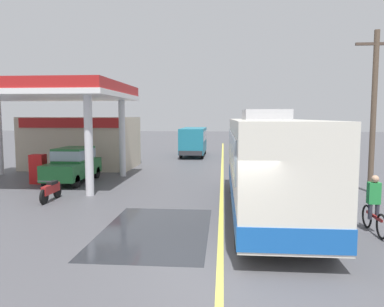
{
  "coord_description": "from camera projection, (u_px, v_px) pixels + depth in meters",
  "views": [
    {
      "loc": [
        0.05,
        -8.64,
        3.43
      ],
      "look_at": [
        -1.5,
        10.0,
        1.6
      ],
      "focal_mm": 35.31,
      "sensor_mm": 36.0,
      "label": 1
    }
  ],
  "objects": [
    {
      "name": "motorcycle_parked_forecourt",
      "position": [
        51.0,
        190.0,
        15.39
      ],
      "size": [
        0.55,
        1.8,
        0.92
      ],
      "color": "black",
      "rests_on": "ground"
    },
    {
      "name": "cyclist_on_shoulder",
      "position": [
        374.0,
        207.0,
        11.12
      ],
      "size": [
        0.34,
        1.82,
        1.72
      ],
      "color": "black",
      "rests_on": "ground"
    },
    {
      "name": "lane_divider_stripe",
      "position": [
        222.0,
        171.0,
        23.78
      ],
      "size": [
        0.16,
        50.0,
        0.01
      ],
      "primitive_type": "cube",
      "color": "#D8CC4C",
      "rests_on": "ground"
    },
    {
      "name": "utility_pole_roadside",
      "position": [
        374.0,
        109.0,
        16.83
      ],
      "size": [
        1.8,
        0.24,
        7.22
      ],
      "color": "brown",
      "rests_on": "ground"
    },
    {
      "name": "ground",
      "position": [
        222.0,
        162.0,
        28.74
      ],
      "size": [
        120.0,
        120.0,
        0.0
      ],
      "primitive_type": "plane",
      "color": "#4C4C51"
    },
    {
      "name": "pedestrian_near_pump",
      "position": [
        68.0,
        162.0,
        20.68
      ],
      "size": [
        0.55,
        0.22,
        1.66
      ],
      "color": "#33333F",
      "rests_on": "ground"
    },
    {
      "name": "wet_puddle_patch",
      "position": [
        156.0,
        231.0,
        11.38
      ],
      "size": [
        3.2,
        5.38,
        0.01
      ],
      "primitive_type": "cube",
      "color": "#26282D",
      "rests_on": "ground"
    },
    {
      "name": "minibus_opposing_lane",
      "position": [
        193.0,
        139.0,
        32.89
      ],
      "size": [
        2.04,
        6.13,
        2.44
      ],
      "color": "teal",
      "rests_on": "ground"
    },
    {
      "name": "car_at_pump",
      "position": [
        73.0,
        163.0,
        19.7
      ],
      "size": [
        1.7,
        4.2,
        1.82
      ],
      "color": "#1E602D",
      "rests_on": "ground"
    },
    {
      "name": "coach_bus_main",
      "position": [
        267.0,
        165.0,
        13.43
      ],
      "size": [
        2.6,
        11.04,
        3.69
      ],
      "color": "silver",
      "rests_on": "ground"
    },
    {
      "name": "gas_station_roadside",
      "position": [
        70.0,
        130.0,
        23.37
      ],
      "size": [
        9.1,
        11.95,
        5.1
      ],
      "color": "#B21E1E",
      "rests_on": "ground"
    }
  ]
}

